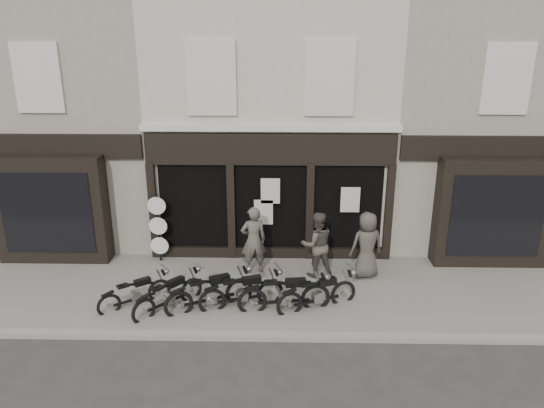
{
  "coord_description": "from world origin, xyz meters",
  "views": [
    {
      "loc": [
        0.34,
        -11.66,
        6.95
      ],
      "look_at": [
        0.07,
        1.6,
        2.28
      ],
      "focal_mm": 35.0,
      "sensor_mm": 36.0,
      "label": 1
    }
  ],
  "objects_px": {
    "man_centre": "(317,244)",
    "man_right": "(367,245)",
    "motorcycle_4": "(285,297)",
    "motorcycle_2": "(211,295)",
    "motorcycle_5": "(318,296)",
    "motorcycle_3": "(243,294)",
    "motorcycle_0": "(136,295)",
    "motorcycle_1": "(169,297)",
    "man_left": "(253,240)",
    "advert_sign_post": "(159,231)"
  },
  "relations": [
    {
      "from": "motorcycle_2",
      "to": "advert_sign_post",
      "type": "height_order",
      "value": "advert_sign_post"
    },
    {
      "from": "motorcycle_5",
      "to": "man_right",
      "type": "distance_m",
      "value": 2.32
    },
    {
      "from": "motorcycle_0",
      "to": "motorcycle_2",
      "type": "distance_m",
      "value": 1.91
    },
    {
      "from": "man_centre",
      "to": "man_right",
      "type": "relative_size",
      "value": 0.99
    },
    {
      "from": "motorcycle_0",
      "to": "man_left",
      "type": "bearing_deg",
      "value": -3.66
    },
    {
      "from": "man_centre",
      "to": "man_right",
      "type": "distance_m",
      "value": 1.36
    },
    {
      "from": "motorcycle_0",
      "to": "motorcycle_4",
      "type": "xyz_separation_m",
      "value": [
        3.76,
        -0.14,
        0.07
      ]
    },
    {
      "from": "motorcycle_0",
      "to": "man_right",
      "type": "height_order",
      "value": "man_right"
    },
    {
      "from": "motorcycle_4",
      "to": "motorcycle_5",
      "type": "distance_m",
      "value": 0.82
    },
    {
      "from": "man_centre",
      "to": "motorcycle_1",
      "type": "bearing_deg",
      "value": 13.33
    },
    {
      "from": "motorcycle_0",
      "to": "motorcycle_5",
      "type": "xyz_separation_m",
      "value": [
        4.57,
        -0.04,
        0.05
      ]
    },
    {
      "from": "motorcycle_1",
      "to": "motorcycle_4",
      "type": "xyz_separation_m",
      "value": [
        2.88,
        0.01,
        0.04
      ]
    },
    {
      "from": "motorcycle_2",
      "to": "man_right",
      "type": "bearing_deg",
      "value": -3.49
    },
    {
      "from": "motorcycle_4",
      "to": "motorcycle_5",
      "type": "bearing_deg",
      "value": -1.21
    },
    {
      "from": "motorcycle_3",
      "to": "advert_sign_post",
      "type": "xyz_separation_m",
      "value": [
        -2.62,
        2.51,
        0.65
      ]
    },
    {
      "from": "motorcycle_2",
      "to": "motorcycle_3",
      "type": "distance_m",
      "value": 0.8
    },
    {
      "from": "motorcycle_3",
      "to": "motorcycle_5",
      "type": "xyz_separation_m",
      "value": [
        1.88,
        -0.06,
        -0.0
      ]
    },
    {
      "from": "motorcycle_1",
      "to": "motorcycle_5",
      "type": "bearing_deg",
      "value": -45.85
    },
    {
      "from": "motorcycle_5",
      "to": "man_right",
      "type": "xyz_separation_m",
      "value": [
        1.43,
        1.71,
        0.65
      ]
    },
    {
      "from": "motorcycle_0",
      "to": "motorcycle_3",
      "type": "height_order",
      "value": "motorcycle_3"
    },
    {
      "from": "motorcycle_1",
      "to": "motorcycle_5",
      "type": "relative_size",
      "value": 0.83
    },
    {
      "from": "man_centre",
      "to": "man_right",
      "type": "xyz_separation_m",
      "value": [
        1.36,
        -0.03,
        0.01
      ]
    },
    {
      "from": "motorcycle_1",
      "to": "motorcycle_4",
      "type": "bearing_deg",
      "value": -47.39
    },
    {
      "from": "man_left",
      "to": "advert_sign_post",
      "type": "xyz_separation_m",
      "value": [
        -2.81,
        0.67,
        -0.03
      ]
    },
    {
      "from": "motorcycle_5",
      "to": "man_centre",
      "type": "distance_m",
      "value": 1.85
    },
    {
      "from": "motorcycle_4",
      "to": "man_centre",
      "type": "xyz_separation_m",
      "value": [
        0.87,
        1.84,
        0.61
      ]
    },
    {
      "from": "motorcycle_3",
      "to": "motorcycle_4",
      "type": "height_order",
      "value": "motorcycle_4"
    },
    {
      "from": "motorcycle_1",
      "to": "man_centre",
      "type": "bearing_deg",
      "value": -21.33
    },
    {
      "from": "motorcycle_0",
      "to": "motorcycle_4",
      "type": "relative_size",
      "value": 0.72
    },
    {
      "from": "man_centre",
      "to": "man_right",
      "type": "bearing_deg",
      "value": 165.85
    },
    {
      "from": "man_right",
      "to": "man_left",
      "type": "bearing_deg",
      "value": -18.7
    },
    {
      "from": "motorcycle_4",
      "to": "advert_sign_post",
      "type": "height_order",
      "value": "advert_sign_post"
    },
    {
      "from": "motorcycle_2",
      "to": "man_left",
      "type": "bearing_deg",
      "value": 36.65
    },
    {
      "from": "motorcycle_4",
      "to": "motorcycle_5",
      "type": "xyz_separation_m",
      "value": [
        0.81,
        0.1,
        -0.03
      ]
    },
    {
      "from": "advert_sign_post",
      "to": "motorcycle_2",
      "type": "bearing_deg",
      "value": -54.02
    },
    {
      "from": "motorcycle_3",
      "to": "motorcycle_1",
      "type": "bearing_deg",
      "value": 166.34
    },
    {
      "from": "motorcycle_5",
      "to": "man_left",
      "type": "distance_m",
      "value": 2.63
    },
    {
      "from": "motorcycle_0",
      "to": "motorcycle_1",
      "type": "xyz_separation_m",
      "value": [
        0.88,
        -0.15,
        0.03
      ]
    },
    {
      "from": "motorcycle_0",
      "to": "man_centre",
      "type": "distance_m",
      "value": 4.98
    },
    {
      "from": "motorcycle_2",
      "to": "man_left",
      "type": "relative_size",
      "value": 1.09
    },
    {
      "from": "motorcycle_2",
      "to": "motorcycle_5",
      "type": "xyz_separation_m",
      "value": [
        2.67,
        0.04,
        -0.03
      ]
    },
    {
      "from": "man_left",
      "to": "advert_sign_post",
      "type": "bearing_deg",
      "value": -27.45
    },
    {
      "from": "man_left",
      "to": "man_right",
      "type": "distance_m",
      "value": 3.13
    },
    {
      "from": "motorcycle_0",
      "to": "motorcycle_4",
      "type": "bearing_deg",
      "value": -38.6
    },
    {
      "from": "motorcycle_1",
      "to": "motorcycle_3",
      "type": "relative_size",
      "value": 0.81
    },
    {
      "from": "motorcycle_5",
      "to": "man_right",
      "type": "relative_size",
      "value": 1.09
    },
    {
      "from": "motorcycle_5",
      "to": "man_centre",
      "type": "height_order",
      "value": "man_centre"
    },
    {
      "from": "motorcycle_0",
      "to": "advert_sign_post",
      "type": "xyz_separation_m",
      "value": [
        0.07,
        2.52,
        0.7
      ]
    },
    {
      "from": "motorcycle_2",
      "to": "man_left",
      "type": "height_order",
      "value": "man_left"
    },
    {
      "from": "motorcycle_1",
      "to": "man_left",
      "type": "distance_m",
      "value": 2.91
    }
  ]
}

